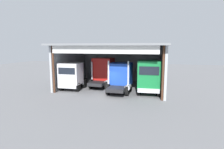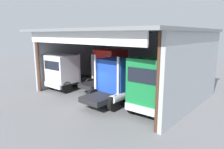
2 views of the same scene
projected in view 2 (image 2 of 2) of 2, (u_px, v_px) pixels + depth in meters
The scene contains 8 objects.
ground_plane at pixel (81, 107), 14.28m from camera, with size 80.00×80.00×0.00m, color slate.
workshop_shed at pixel (128, 50), 17.59m from camera, with size 12.84×10.60×5.45m.
truck_white_yard_outside at pixel (65, 72), 18.38m from camera, with size 2.65×4.59×3.28m.
truck_red_center_left_bay at pixel (109, 69), 18.31m from camera, with size 2.66×4.37×3.69m.
truck_blue_right_bay at pixel (116, 80), 14.80m from camera, with size 2.58×4.35×3.63m.
truck_green_left_bay at pixel (153, 85), 12.74m from camera, with size 2.68×5.20×3.68m.
oil_drum at pixel (192, 88), 17.70m from camera, with size 0.58×0.58×0.85m, color #B21E19.
tool_cart at pixel (138, 81), 20.12m from camera, with size 0.90×0.60×1.00m, color red.
Camera 2 is at (10.55, -8.76, 5.09)m, focal length 32.16 mm.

